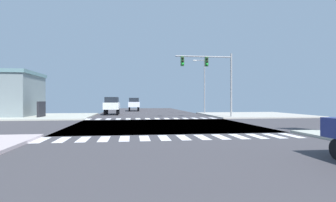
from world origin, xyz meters
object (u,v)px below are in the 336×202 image
Objects in this scene: suv_nearside_1 at (112,104)px; suv_crossing_2 at (134,103)px; street_lamp at (203,81)px; traffic_signal_mast at (211,70)px.

suv_nearside_1 is 1.00× the size of suv_crossing_2.
suv_nearside_1 and suv_crossing_2 have the same top height.
street_lamp is 1.64× the size of suv_nearside_1.
suv_crossing_2 is at bearing -104.15° from suv_nearside_1.
street_lamp is 15.66m from suv_crossing_2.
traffic_signal_mast is at bearing -99.08° from street_lamp.
suv_crossing_2 is (-8.09, 20.33, -3.79)m from traffic_signal_mast.
street_lamp is 1.64× the size of suv_crossing_2.
suv_crossing_2 is (3.00, 11.90, 0.00)m from suv_nearside_1.
street_lamp reaches higher than suv_crossing_2.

